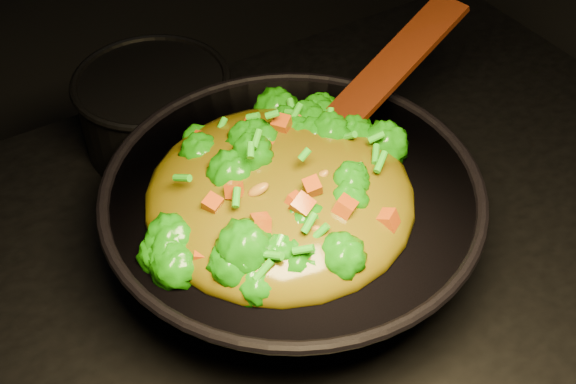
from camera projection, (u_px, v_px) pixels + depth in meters
wok at (292, 224)px, 0.88m from camera, size 0.56×0.56×0.12m
stir_fry at (280, 166)px, 0.78m from camera, size 0.39×0.39×0.11m
spatula at (370, 90)px, 0.88m from camera, size 0.31×0.11×0.13m
back_pot at (156, 111)px, 1.04m from camera, size 0.27×0.27×0.12m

